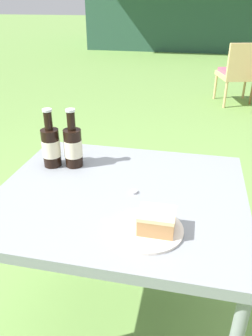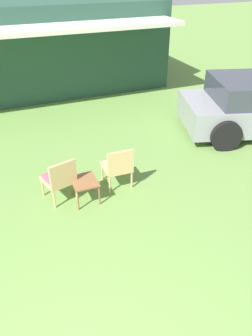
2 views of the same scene
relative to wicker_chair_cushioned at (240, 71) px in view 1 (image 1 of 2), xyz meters
The scene contains 8 objects.
ground_plane 3.93m from the wicker_chair_cushioned, 101.99° to the right, with size 60.00×60.00×0.00m, color #6B9347.
wicker_chair_cushioned is the anchor object (origin of this frame).
patio_table 3.90m from the wicker_chair_cushioned, 101.99° to the right, with size 0.94×0.81×0.70m.
cake_on_plate 4.09m from the wicker_chair_cushioned, 99.28° to the right, with size 0.23×0.23×0.08m.
cola_bottle_near 3.81m from the wicker_chair_cushioned, 106.19° to the right, with size 0.08×0.08×0.26m.
cola_bottle_far 3.85m from the wicker_chair_cushioned, 107.45° to the right, with size 0.08×0.08×0.26m.
fork 4.11m from the wicker_chair_cushioned, 100.48° to the right, with size 0.16×0.06×0.01m.
loose_bottle_cap 3.90m from the wicker_chair_cushioned, 101.25° to the right, with size 0.03×0.03×0.01m.
Camera 1 is at (0.25, -1.04, 1.36)m, focal length 35.00 mm.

